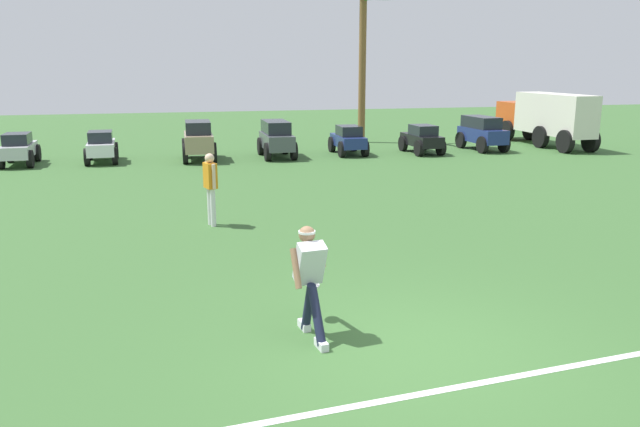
# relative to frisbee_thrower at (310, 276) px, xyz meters

# --- Properties ---
(ground_plane) EXTENTS (80.00, 80.00, 0.00)m
(ground_plane) POSITION_rel_frisbee_thrower_xyz_m (1.16, -0.74, -0.80)
(ground_plane) COLOR #38612F
(field_line_paint) EXTENTS (24.00, 2.27, 0.01)m
(field_line_paint) POSITION_rel_frisbee_thrower_xyz_m (1.16, -1.67, -0.80)
(field_line_paint) COLOR white
(field_line_paint) RESTS_ON ground_plane
(frisbee_thrower) EXTENTS (0.47, 1.12, 1.42)m
(frisbee_thrower) POSITION_rel_frisbee_thrower_xyz_m (0.00, 0.00, 0.00)
(frisbee_thrower) COLOR #191E38
(frisbee_thrower) RESTS_ON ground_plane
(frisbee_in_flight) EXTENTS (0.33, 0.33, 0.10)m
(frisbee_in_flight) POSITION_rel_frisbee_thrower_xyz_m (0.13, 0.54, -0.29)
(frisbee_in_flight) COLOR white
(teammate_near_sideline) EXTENTS (0.29, 0.49, 1.56)m
(teammate_near_sideline) POSITION_rel_frisbee_thrower_xyz_m (-0.82, 5.96, 0.14)
(teammate_near_sideline) COLOR silver
(teammate_near_sideline) RESTS_ON ground_plane
(parked_car_slot_a) EXTENTS (1.15, 2.23, 1.10)m
(parked_car_slot_a) POSITION_rel_frisbee_thrower_xyz_m (-6.65, 15.85, -0.23)
(parked_car_slot_a) COLOR #B7BABF
(parked_car_slot_a) RESTS_ON ground_plane
(parked_car_slot_b) EXTENTS (1.19, 2.24, 1.10)m
(parked_car_slot_b) POSITION_rel_frisbee_thrower_xyz_m (-3.97, 15.89, -0.23)
(parked_car_slot_b) COLOR silver
(parked_car_slot_b) RESTS_ON ground_plane
(parked_car_slot_c) EXTENTS (1.20, 2.37, 1.40)m
(parked_car_slot_c) POSITION_rel_frisbee_thrower_xyz_m (-0.61, 15.57, -0.06)
(parked_car_slot_c) COLOR #998466
(parked_car_slot_c) RESTS_ON ground_plane
(parked_car_slot_d) EXTENTS (1.15, 2.41, 1.34)m
(parked_car_slot_d) POSITION_rel_frisbee_thrower_xyz_m (2.24, 15.63, -0.08)
(parked_car_slot_d) COLOR #474C51
(parked_car_slot_d) RESTS_ON ground_plane
(parked_car_slot_e) EXTENTS (1.11, 2.21, 1.10)m
(parked_car_slot_e) POSITION_rel_frisbee_thrower_xyz_m (5.05, 15.74, -0.23)
(parked_car_slot_e) COLOR navy
(parked_car_slot_e) RESTS_ON ground_plane
(parked_car_slot_f) EXTENTS (1.15, 2.23, 1.10)m
(parked_car_slot_f) POSITION_rel_frisbee_thrower_xyz_m (7.91, 15.35, -0.23)
(parked_car_slot_f) COLOR black
(parked_car_slot_f) RESTS_ON ground_plane
(parked_car_slot_g) EXTENTS (1.26, 2.45, 1.34)m
(parked_car_slot_g) POSITION_rel_frisbee_thrower_xyz_m (10.62, 15.67, -0.08)
(parked_car_slot_g) COLOR navy
(parked_car_slot_g) RESTS_ON ground_plane
(box_truck) EXTENTS (1.45, 5.91, 2.20)m
(box_truck) POSITION_rel_frisbee_thrower_xyz_m (13.90, 16.31, 0.43)
(box_truck) COLOR #CC4C19
(box_truck) RESTS_ON ground_plane
(palm_tree_left_of_centre) EXTENTS (3.13, 3.44, 6.50)m
(palm_tree_left_of_centre) POSITION_rel_frisbee_thrower_xyz_m (6.66, 19.28, 3.04)
(palm_tree_left_of_centre) COLOR brown
(palm_tree_left_of_centre) RESTS_ON ground_plane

